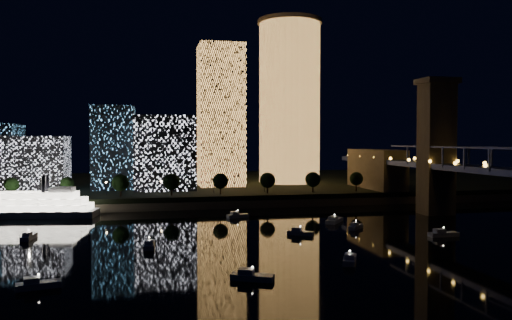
# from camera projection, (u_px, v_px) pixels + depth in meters

# --- Properties ---
(ground) EXTENTS (520.00, 520.00, 0.00)m
(ground) POSITION_uv_depth(u_px,v_px,m) (310.00, 251.00, 122.41)
(ground) COLOR black
(ground) RESTS_ON ground
(far_bank) EXTENTS (420.00, 160.00, 5.00)m
(far_bank) POSITION_uv_depth(u_px,v_px,m) (221.00, 185.00, 278.71)
(far_bank) COLOR black
(far_bank) RESTS_ON ground
(seawall) EXTENTS (420.00, 6.00, 3.00)m
(seawall) POSITION_uv_depth(u_px,v_px,m) (247.00, 204.00, 202.51)
(seawall) COLOR #6B5E4C
(seawall) RESTS_ON ground
(tower_cylindrical) EXTENTS (34.00, 34.00, 85.46)m
(tower_cylindrical) POSITION_uv_depth(u_px,v_px,m) (290.00, 102.00, 263.88)
(tower_cylindrical) COLOR #E89D4A
(tower_cylindrical) RESTS_ON far_bank
(tower_rectangular) EXTENTS (21.67, 21.67, 68.94)m
(tower_rectangular) POSITION_uv_depth(u_px,v_px,m) (221.00, 116.00, 245.47)
(tower_rectangular) COLOR #E89D4A
(tower_rectangular) RESTS_ON far_bank
(midrise_blocks) EXTENTS (98.08, 37.64, 38.02)m
(midrise_blocks) POSITION_uv_depth(u_px,v_px,m) (90.00, 154.00, 223.96)
(midrise_blocks) COLOR white
(midrise_blocks) RESTS_ON far_bank
(riverboat) EXTENTS (51.90, 17.85, 15.35)m
(riverboat) POSITION_uv_depth(u_px,v_px,m) (22.00, 206.00, 177.55)
(riverboat) COLOR silver
(riverboat) RESTS_ON ground
(motorboats) EXTENTS (120.24, 83.90, 2.78)m
(motorboats) POSITION_uv_depth(u_px,v_px,m) (266.00, 238.00, 134.88)
(motorboats) COLOR silver
(motorboats) RESTS_ON ground
(esplanade_trees) EXTENTS (166.41, 6.94, 8.97)m
(esplanade_trees) POSITION_uv_depth(u_px,v_px,m) (173.00, 182.00, 201.96)
(esplanade_trees) COLOR black
(esplanade_trees) RESTS_ON far_bank
(street_lamps) EXTENTS (132.70, 0.70, 5.65)m
(street_lamps) POSITION_uv_depth(u_px,v_px,m) (161.00, 184.00, 206.90)
(street_lamps) COLOR black
(street_lamps) RESTS_ON far_bank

